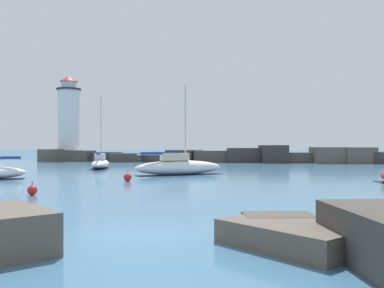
{
  "coord_description": "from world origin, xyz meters",
  "views": [
    {
      "loc": [
        3.7,
        -12.26,
        2.71
      ],
      "look_at": [
        -2.81,
        23.92,
        2.72
      ],
      "focal_mm": 40.0,
      "sensor_mm": 36.0,
      "label": 1
    }
  ],
  "objects_px": {
    "sailboat_moored_3": "(178,167)",
    "mooring_buoy_orange_near": "(128,177)",
    "mooring_buoy_far_side": "(32,190)",
    "lighthouse": "(69,124)",
    "sailboat_moored_2": "(100,163)"
  },
  "relations": [
    {
      "from": "sailboat_moored_3",
      "to": "mooring_buoy_orange_near",
      "type": "height_order",
      "value": "sailboat_moored_3"
    },
    {
      "from": "mooring_buoy_orange_near",
      "to": "mooring_buoy_far_side",
      "type": "height_order",
      "value": "mooring_buoy_orange_near"
    },
    {
      "from": "sailboat_moored_3",
      "to": "mooring_buoy_far_side",
      "type": "xyz_separation_m",
      "value": [
        -4.54,
        -16.04,
        -0.47
      ]
    },
    {
      "from": "mooring_buoy_orange_near",
      "to": "mooring_buoy_far_side",
      "type": "xyz_separation_m",
      "value": [
        -2.22,
        -9.04,
        -0.03
      ]
    },
    {
      "from": "lighthouse",
      "to": "mooring_buoy_orange_near",
      "type": "height_order",
      "value": "lighthouse"
    },
    {
      "from": "mooring_buoy_orange_near",
      "to": "mooring_buoy_far_side",
      "type": "distance_m",
      "value": 9.31
    },
    {
      "from": "lighthouse",
      "to": "sailboat_moored_2",
      "type": "bearing_deg",
      "value": -55.95
    },
    {
      "from": "lighthouse",
      "to": "mooring_buoy_far_side",
      "type": "height_order",
      "value": "lighthouse"
    },
    {
      "from": "sailboat_moored_2",
      "to": "mooring_buoy_far_side",
      "type": "height_order",
      "value": "sailboat_moored_2"
    },
    {
      "from": "lighthouse",
      "to": "sailboat_moored_3",
      "type": "relative_size",
      "value": 1.74
    },
    {
      "from": "sailboat_moored_2",
      "to": "sailboat_moored_3",
      "type": "bearing_deg",
      "value": -37.02
    },
    {
      "from": "mooring_buoy_far_side",
      "to": "sailboat_moored_2",
      "type": "bearing_deg",
      "value": 104.12
    },
    {
      "from": "sailboat_moored_2",
      "to": "sailboat_moored_3",
      "type": "relative_size",
      "value": 1.03
    },
    {
      "from": "sailboat_moored_3",
      "to": "mooring_buoy_orange_near",
      "type": "relative_size",
      "value": 10.22
    },
    {
      "from": "sailboat_moored_2",
      "to": "mooring_buoy_far_side",
      "type": "xyz_separation_m",
      "value": [
        6.04,
        -24.02,
        -0.36
      ]
    }
  ]
}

